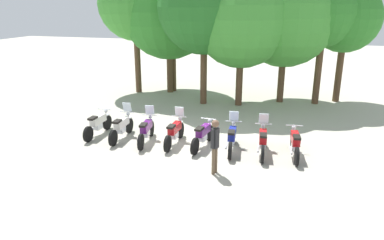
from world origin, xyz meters
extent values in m
plane|color=#ADA899|center=(0.00, 0.00, 0.00)|extent=(80.00, 80.00, 0.00)
cylinder|color=black|center=(-3.95, 0.86, 0.32)|extent=(0.10, 0.64, 0.64)
cylinder|color=black|center=(-3.95, -0.69, 0.32)|extent=(0.10, 0.64, 0.64)
cube|color=silver|center=(-3.95, 0.86, 0.66)|extent=(0.12, 0.36, 0.04)
cube|color=silver|center=(-3.95, 0.13, 0.67)|extent=(0.26, 0.95, 0.30)
cube|color=silver|center=(-3.95, 0.08, 0.40)|extent=(0.22, 0.40, 0.24)
cube|color=black|center=(-3.95, -0.27, 0.86)|extent=(0.24, 0.44, 0.08)
cylinder|color=silver|center=(-3.95, 0.77, 0.64)|extent=(0.05, 0.23, 0.64)
cylinder|color=silver|center=(-3.95, 0.68, 0.97)|extent=(0.62, 0.04, 0.04)
sphere|color=silver|center=(-3.95, 0.81, 0.85)|extent=(0.16, 0.16, 0.16)
cylinder|color=silver|center=(-4.11, -0.22, 0.34)|extent=(0.07, 0.70, 0.07)
cylinder|color=black|center=(-2.85, 0.75, 0.32)|extent=(0.12, 0.64, 0.64)
cylinder|color=black|center=(-2.79, -0.80, 0.32)|extent=(0.12, 0.64, 0.64)
cube|color=silver|center=(-2.85, 0.75, 0.66)|extent=(0.13, 0.36, 0.04)
cube|color=silver|center=(-2.82, 0.03, 0.67)|extent=(0.29, 0.96, 0.30)
cube|color=silver|center=(-2.82, -0.02, 0.40)|extent=(0.23, 0.41, 0.24)
cube|color=black|center=(-2.81, -0.37, 0.86)|extent=(0.26, 0.45, 0.08)
cylinder|color=silver|center=(-2.85, 0.66, 0.64)|extent=(0.06, 0.23, 0.64)
cylinder|color=silver|center=(-2.84, 0.57, 0.97)|extent=(0.62, 0.06, 0.04)
sphere|color=silver|center=(-2.85, 0.70, 0.85)|extent=(0.17, 0.17, 0.16)
cylinder|color=silver|center=(-2.97, -0.33, 0.34)|extent=(0.09, 0.70, 0.07)
cube|color=silver|center=(-2.85, 0.63, 1.17)|extent=(0.36, 0.15, 0.39)
cylinder|color=black|center=(-1.80, 0.63, 0.32)|extent=(0.19, 0.65, 0.64)
cylinder|color=black|center=(-1.59, -0.91, 0.32)|extent=(0.19, 0.65, 0.64)
cube|color=silver|center=(-1.80, 0.63, 0.66)|extent=(0.17, 0.37, 0.04)
cube|color=#59196B|center=(-1.70, -0.09, 0.67)|extent=(0.39, 0.98, 0.30)
cube|color=silver|center=(-1.69, -0.14, 0.40)|extent=(0.27, 0.43, 0.24)
cube|color=black|center=(-1.65, -0.49, 0.86)|extent=(0.30, 0.47, 0.08)
cylinder|color=silver|center=(-1.79, 0.54, 0.64)|extent=(0.08, 0.23, 0.64)
cylinder|color=silver|center=(-1.78, 0.45, 0.97)|extent=(0.62, 0.12, 0.04)
sphere|color=silver|center=(-1.79, 0.58, 0.85)|extent=(0.18, 0.18, 0.16)
cylinder|color=silver|center=(-1.81, -0.46, 0.34)|extent=(0.17, 0.70, 0.07)
cube|color=silver|center=(-1.78, 0.51, 1.17)|extent=(0.37, 0.18, 0.39)
cylinder|color=black|center=(-0.56, 0.77, 0.32)|extent=(0.10, 0.64, 0.64)
cylinder|color=black|center=(-0.57, -0.78, 0.32)|extent=(0.10, 0.64, 0.64)
cube|color=silver|center=(-0.56, 0.77, 0.66)|extent=(0.12, 0.36, 0.04)
cube|color=red|center=(-0.56, 0.04, 0.67)|extent=(0.26, 0.95, 0.30)
cube|color=silver|center=(-0.56, -0.01, 0.40)|extent=(0.22, 0.40, 0.24)
cube|color=black|center=(-0.57, -0.36, 0.86)|extent=(0.24, 0.44, 0.08)
cylinder|color=silver|center=(-0.56, 0.68, 0.64)|extent=(0.05, 0.23, 0.64)
cylinder|color=silver|center=(-0.56, 0.59, 0.97)|extent=(0.62, 0.04, 0.04)
sphere|color=silver|center=(-0.56, 0.72, 0.85)|extent=(0.16, 0.16, 0.16)
cylinder|color=silver|center=(-0.73, -0.31, 0.34)|extent=(0.07, 0.70, 0.07)
cube|color=silver|center=(-0.56, 0.65, 1.17)|extent=(0.36, 0.13, 0.39)
cylinder|color=black|center=(0.66, 0.80, 0.32)|extent=(0.18, 0.65, 0.64)
cylinder|color=black|center=(0.47, -0.74, 0.32)|extent=(0.18, 0.65, 0.64)
cube|color=silver|center=(0.66, 0.80, 0.66)|extent=(0.16, 0.37, 0.04)
cube|color=#59196B|center=(0.57, 0.08, 0.67)|extent=(0.38, 0.98, 0.30)
cube|color=silver|center=(0.56, 0.03, 0.40)|extent=(0.27, 0.42, 0.24)
cube|color=black|center=(0.52, -0.32, 0.86)|extent=(0.29, 0.47, 0.08)
cylinder|color=silver|center=(0.65, 0.71, 0.64)|extent=(0.08, 0.23, 0.64)
cylinder|color=silver|center=(0.64, 0.62, 0.97)|extent=(0.62, 0.11, 0.04)
sphere|color=silver|center=(0.66, 0.75, 0.85)|extent=(0.18, 0.18, 0.16)
cylinder|color=silver|center=(0.37, -0.25, 0.34)|extent=(0.16, 0.70, 0.07)
cylinder|color=black|center=(1.62, 0.76, 0.32)|extent=(0.16, 0.65, 0.64)
cylinder|color=black|center=(1.77, -0.78, 0.32)|extent=(0.16, 0.65, 0.64)
cube|color=silver|center=(1.62, 0.76, 0.66)|extent=(0.16, 0.37, 0.04)
cube|color=navy|center=(1.69, 0.04, 0.67)|extent=(0.35, 0.97, 0.30)
cube|color=silver|center=(1.69, -0.01, 0.40)|extent=(0.26, 0.42, 0.24)
cube|color=black|center=(1.73, -0.36, 0.86)|extent=(0.28, 0.46, 0.08)
cylinder|color=silver|center=(1.63, 0.67, 0.64)|extent=(0.07, 0.23, 0.64)
cylinder|color=silver|center=(1.63, 0.58, 0.97)|extent=(0.62, 0.10, 0.04)
sphere|color=silver|center=(1.62, 0.71, 0.85)|extent=(0.18, 0.18, 0.16)
cylinder|color=silver|center=(1.56, -0.33, 0.34)|extent=(0.14, 0.70, 0.07)
cube|color=silver|center=(1.63, 0.64, 1.17)|extent=(0.37, 0.17, 0.39)
cylinder|color=black|center=(2.74, 0.76, 0.32)|extent=(0.17, 0.65, 0.64)
cylinder|color=black|center=(2.90, -0.78, 0.32)|extent=(0.17, 0.65, 0.64)
cube|color=silver|center=(2.74, 0.76, 0.66)|extent=(0.16, 0.37, 0.04)
cube|color=red|center=(2.82, 0.04, 0.67)|extent=(0.36, 0.97, 0.30)
cube|color=silver|center=(2.82, -0.01, 0.40)|extent=(0.26, 0.42, 0.24)
cube|color=black|center=(2.86, -0.35, 0.86)|extent=(0.28, 0.46, 0.08)
cylinder|color=silver|center=(2.75, 0.68, 0.64)|extent=(0.07, 0.23, 0.64)
cylinder|color=silver|center=(2.76, 0.59, 0.97)|extent=(0.62, 0.10, 0.04)
sphere|color=silver|center=(2.75, 0.71, 0.85)|extent=(0.18, 0.18, 0.16)
cylinder|color=silver|center=(2.69, -0.32, 0.34)|extent=(0.14, 0.70, 0.07)
cube|color=silver|center=(2.75, 0.65, 1.17)|extent=(0.37, 0.17, 0.39)
cylinder|color=black|center=(3.86, 0.89, 0.32)|extent=(0.17, 0.65, 0.64)
cylinder|color=black|center=(4.04, -0.64, 0.32)|extent=(0.17, 0.65, 0.64)
cube|color=silver|center=(3.86, 0.89, 0.66)|extent=(0.16, 0.37, 0.04)
cube|color=red|center=(3.95, 0.17, 0.67)|extent=(0.37, 0.97, 0.30)
cube|color=silver|center=(3.95, 0.12, 0.40)|extent=(0.26, 0.42, 0.24)
cube|color=black|center=(3.99, -0.22, 0.86)|extent=(0.29, 0.46, 0.08)
cylinder|color=silver|center=(3.87, 0.81, 0.64)|extent=(0.08, 0.23, 0.64)
cylinder|color=silver|center=(3.88, 0.72, 0.97)|extent=(0.62, 0.11, 0.04)
sphere|color=silver|center=(3.87, 0.84, 0.85)|extent=(0.18, 0.18, 0.16)
cylinder|color=silver|center=(3.83, -0.19, 0.34)|extent=(0.15, 0.70, 0.07)
cylinder|color=brown|center=(1.51, -1.94, 0.44)|extent=(0.13, 0.13, 0.88)
cylinder|color=brown|center=(1.47, -2.11, 0.44)|extent=(0.13, 0.13, 0.88)
cube|color=#262628|center=(1.49, -2.03, 1.22)|extent=(0.25, 0.26, 0.66)
cylinder|color=#262628|center=(1.53, -1.87, 1.23)|extent=(0.10, 0.10, 0.63)
cylinder|color=#262628|center=(1.45, -2.18, 1.23)|extent=(0.10, 0.10, 0.63)
sphere|color=brown|center=(1.49, -2.03, 1.70)|extent=(0.29, 0.29, 0.24)
cylinder|color=brown|center=(-5.56, 7.76, 1.88)|extent=(0.36, 0.36, 3.76)
sphere|color=#3D8E33|center=(-5.56, 7.76, 5.26)|extent=(4.29, 4.29, 4.29)
cylinder|color=brown|center=(-3.68, 8.27, 1.44)|extent=(0.36, 0.36, 2.87)
sphere|color=#2D7A28|center=(-3.68, 8.27, 4.81)|extent=(5.53, 5.53, 5.53)
cylinder|color=brown|center=(-3.59, 8.66, 1.59)|extent=(0.36, 0.36, 3.18)
sphere|color=#236623|center=(-3.59, 8.66, 4.51)|extent=(3.82, 3.82, 3.82)
cylinder|color=brown|center=(-1.02, 6.24, 1.70)|extent=(0.36, 0.36, 3.40)
sphere|color=#236623|center=(-1.02, 6.24, 5.10)|extent=(4.84, 4.84, 4.84)
cylinder|color=brown|center=(0.89, 6.47, 1.39)|extent=(0.36, 0.36, 2.79)
sphere|color=#3D8E33|center=(0.89, 6.47, 4.53)|extent=(5.00, 5.00, 5.00)
cylinder|color=brown|center=(3.01, 7.78, 1.38)|extent=(0.36, 0.36, 2.76)
sphere|color=#3D8E33|center=(3.01, 7.78, 4.59)|extent=(5.22, 5.22, 5.22)
cylinder|color=brown|center=(4.90, 7.94, 1.79)|extent=(0.36, 0.36, 3.58)
sphere|color=#2D7A28|center=(4.90, 7.94, 4.78)|extent=(3.42, 3.42, 3.42)
cylinder|color=brown|center=(6.04, 8.77, 1.63)|extent=(0.36, 0.36, 3.27)
sphere|color=#2D7A28|center=(6.04, 8.77, 4.54)|extent=(3.64, 3.64, 3.64)
camera|label=1|loc=(3.78, -12.49, 5.27)|focal=33.89mm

